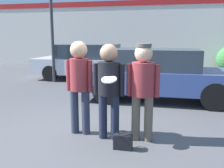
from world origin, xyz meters
TOP-DOWN VIEW (x-y plane):
  - ground_plane at (0.00, 0.00)m, footprint 56.00×56.00m
  - storefront_building at (0.00, 10.40)m, footprint 24.00×0.22m
  - person_left at (-0.28, -0.12)m, footprint 0.50×0.33m
  - person_middle_with_frisbee at (0.30, -0.24)m, footprint 0.55×0.58m
  - person_right at (0.88, -0.18)m, footprint 0.56×0.39m
  - parked_car_near at (1.02, 2.79)m, footprint 4.45×1.78m
  - parked_car_far at (-1.98, 5.76)m, footprint 4.68×1.95m
  - handbag at (0.63, -0.61)m, footprint 0.30×0.23m

SIDE VIEW (x-z plane):
  - ground_plane at x=0.00m, z-range 0.00..0.00m
  - handbag at x=0.63m, z-range -0.01..0.27m
  - parked_car_near at x=1.02m, z-range 0.01..1.47m
  - parked_car_far at x=-1.98m, z-range 0.00..1.49m
  - person_middle_with_frisbee at x=0.30m, z-range 0.17..1.85m
  - person_right at x=0.88m, z-range 0.18..1.87m
  - person_left at x=-0.28m, z-range 0.17..1.89m
  - storefront_building at x=0.00m, z-range 0.03..3.86m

